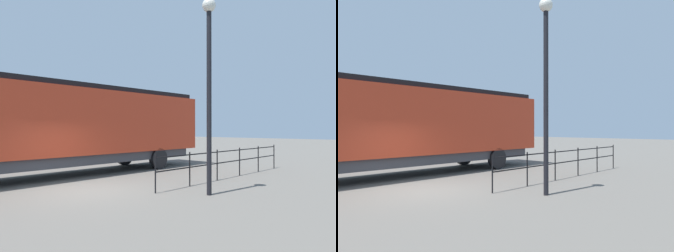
# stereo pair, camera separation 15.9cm
# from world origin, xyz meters

# --- Properties ---
(ground_plane) EXTENTS (120.00, 120.00, 0.00)m
(ground_plane) POSITION_xyz_m (0.00, 0.00, 0.00)
(ground_plane) COLOR #666059
(locomotive) EXTENTS (3.08, 16.71, 4.15)m
(locomotive) POSITION_xyz_m (-3.69, 1.17, 2.33)
(locomotive) COLOR red
(locomotive) RESTS_ON ground_plane
(lamp_post) EXTENTS (0.45, 0.45, 6.39)m
(lamp_post) POSITION_xyz_m (3.58, 2.28, 4.17)
(lamp_post) COLOR black
(lamp_post) RESTS_ON ground_plane
(platform_fence) EXTENTS (0.05, 9.20, 1.28)m
(platform_fence) POSITION_xyz_m (2.09, 5.88, 0.82)
(platform_fence) COLOR black
(platform_fence) RESTS_ON ground_plane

